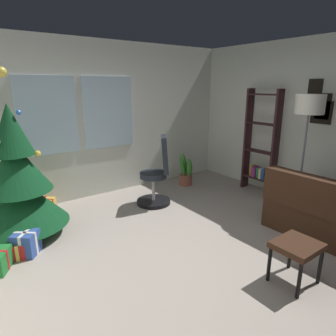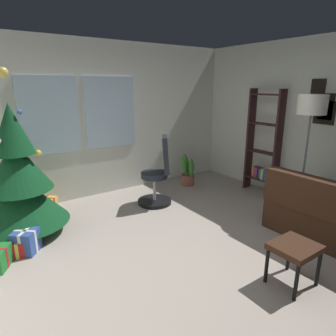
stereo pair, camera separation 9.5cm
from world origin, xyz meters
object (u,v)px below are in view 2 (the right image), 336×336
footstool (294,251)px  gift_box_blue (26,242)px  bookshelf (263,149)px  potted_plant (188,172)px  gift_box_gold (45,205)px  holiday_tree (19,182)px  office_chair (158,178)px  floor_lamp (311,111)px  gift_box_red (18,246)px

footstool → gift_box_blue: bearing=134.1°
bookshelf → potted_plant: (-0.86, 1.08, -0.55)m
gift_box_gold → bookshelf: size_ratio=0.21×
footstool → bookshelf: 2.71m
holiday_tree → office_chair: (2.02, -0.15, -0.27)m
office_chair → floor_lamp: size_ratio=0.64×
office_chair → bookshelf: size_ratio=0.61×
office_chair → potted_plant: size_ratio=1.76×
bookshelf → gift_box_red: bearing=176.0°
footstool → bookshelf: bearing=44.9°
gift_box_gold → bookshelf: 3.81m
footstool → bookshelf: size_ratio=0.24×
gift_box_gold → bookshelf: bearing=-20.9°
floor_lamp → holiday_tree: bearing=155.1°
holiday_tree → bookshelf: size_ratio=1.14×
office_chair → bookshelf: 1.98m
bookshelf → footstool: bearing=-135.1°
floor_lamp → gift_box_blue: bearing=162.5°
office_chair → gift_box_red: bearing=-171.5°
floor_lamp → gift_box_gold: bearing=145.2°
holiday_tree → gift_box_gold: bearing=56.8°
gift_box_red → gift_box_blue: (0.09, -0.04, 0.05)m
gift_box_gold → office_chair: (1.64, -0.73, 0.34)m
gift_box_gold → gift_box_blue: size_ratio=1.13×
gift_box_red → office_chair: bearing=8.5°
gift_box_gold → gift_box_blue: 1.19m
gift_box_gold → gift_box_blue: bearing=-112.5°
bookshelf → floor_lamp: (-0.24, -0.93, 0.73)m
floor_lamp → bookshelf: bearing=75.8°
gift_box_blue → potted_plant: bearing=15.3°
potted_plant → gift_box_red: bearing=-165.9°
office_chair → footstool: bearing=-90.9°
footstool → gift_box_red: size_ratio=1.24×
floor_lamp → potted_plant: bearing=107.2°
holiday_tree → office_chair: 2.04m
gift_box_red → potted_plant: bearing=14.1°
gift_box_red → potted_plant: size_ratio=0.55×
gift_box_blue → gift_box_gold: bearing=67.5°
gift_box_gold → potted_plant: (2.64, -0.25, 0.15)m
potted_plant → office_chair: bearing=-154.6°
gift_box_red → office_chair: office_chair is taller
holiday_tree → office_chair: holiday_tree is taller
bookshelf → office_chair: bearing=161.8°
gift_box_gold → floor_lamp: 4.22m
holiday_tree → floor_lamp: (3.64, -1.69, 0.83)m
holiday_tree → gift_box_blue: bearing=-98.3°
gift_box_blue → office_chair: bearing=10.0°
gift_box_blue → floor_lamp: (3.71, -1.17, 1.41)m
office_chair → potted_plant: (0.99, 0.47, -0.18)m
holiday_tree → gift_box_blue: (-0.08, -0.52, -0.58)m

